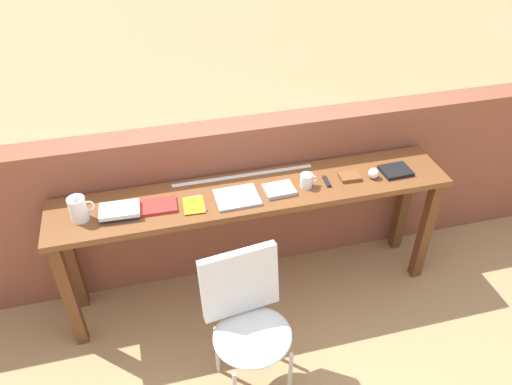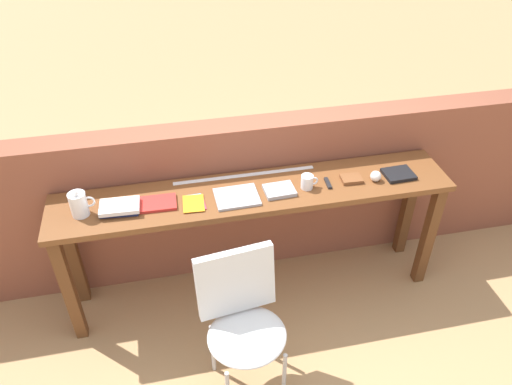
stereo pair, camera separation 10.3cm
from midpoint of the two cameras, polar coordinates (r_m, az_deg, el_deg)
The scene contains 16 objects.
ground_plane at distance 3.49m, azimuth 1.75°, elevation -14.39°, with size 40.00×40.00×0.00m, color tan.
brick_wall_back at distance 3.53m, azimuth -0.48°, elevation -0.39°, with size 6.00×0.20×1.17m, color brown.
sideboard at distance 3.17m, azimuth 0.74°, elevation -1.79°, with size 2.50×0.44×0.88m.
chair_white_moulded at distance 2.82m, azimuth -0.43°, elevation -14.11°, with size 0.49×0.51×0.89m.
pitcher_white at distance 3.01m, azimuth -18.66°, elevation -1.28°, with size 0.14×0.10×0.18m.
book_stack_leftmost at distance 3.00m, azimuth -14.36°, elevation -1.65°, with size 0.23×0.17×0.05m.
magazine_cycling at distance 3.01m, azimuth -10.17°, elevation -1.23°, with size 0.22×0.15×0.02m, color red.
pamphlet_pile_colourful at distance 2.99m, azimuth -6.09°, elevation -1.18°, with size 0.14×0.18×0.01m.
book_open_centre at distance 3.01m, azimuth -1.23°, elevation -0.53°, with size 0.26×0.22×0.02m, color #9E9EA3.
book_grey_hardcover at distance 3.07m, azimuth 3.65°, elevation 0.24°, with size 0.18×0.15×0.03m, color #9E9EA3.
mug at distance 3.10m, azimuth 6.86°, elevation 1.22°, with size 0.11×0.08×0.09m.
multitool_folded at distance 3.17m, azimuth 9.14°, elevation 1.05°, with size 0.02×0.11×0.02m, color black.
leather_journal_brown at distance 3.23m, azimuth 11.76°, elevation 1.52°, with size 0.13×0.10×0.02m, color brown.
sports_ball_small at distance 3.25m, azimuth 14.41°, elevation 1.81°, with size 0.07×0.07×0.07m, color silver.
book_repair_rightmost at distance 3.35m, azimuth 16.83°, elevation 2.02°, with size 0.19×0.15×0.02m, color black.
ruler_metal_back_edge at distance 3.21m, azimuth -0.40°, elevation 1.97°, with size 0.92×0.03×0.00m, color silver.
Camera 2 is at (-0.50, -2.12, 2.72)m, focal length 35.00 mm.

